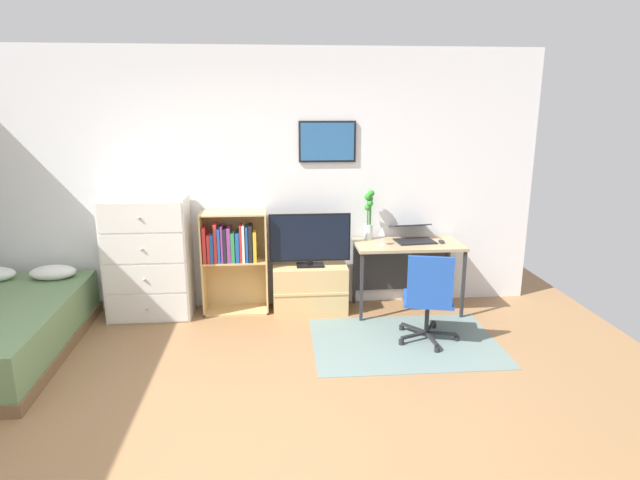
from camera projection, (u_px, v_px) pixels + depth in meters
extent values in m
plane|color=#936B44|center=(238.00, 436.00, 3.49)|extent=(7.20, 7.20, 0.00)
cube|color=white|center=(248.00, 182.00, 5.50)|extent=(6.12, 0.06, 2.70)
cube|color=black|center=(327.00, 142.00, 5.42)|extent=(0.59, 0.02, 0.42)
cube|color=#285B93|center=(327.00, 142.00, 5.40)|extent=(0.55, 0.01, 0.38)
cube|color=slate|center=(404.00, 342.00, 4.87)|extent=(1.70, 1.20, 0.01)
ellipsoid|color=white|center=(53.00, 272.00, 5.24)|extent=(0.45, 0.30, 0.14)
cube|color=white|center=(149.00, 258.00, 5.34)|extent=(0.83, 0.42, 1.25)
cube|color=silver|center=(147.00, 309.00, 5.24)|extent=(0.79, 0.01, 0.29)
sphere|color=#A59E8C|center=(147.00, 309.00, 5.23)|extent=(0.03, 0.03, 0.03)
cube|color=silver|center=(145.00, 279.00, 5.17)|extent=(0.79, 0.01, 0.29)
sphere|color=#A59E8C|center=(144.00, 280.00, 5.15)|extent=(0.03, 0.03, 0.03)
cube|color=silver|center=(142.00, 249.00, 5.09)|extent=(0.79, 0.01, 0.29)
sphere|color=#A59E8C|center=(142.00, 249.00, 5.07)|extent=(0.03, 0.03, 0.03)
cube|color=silver|center=(139.00, 218.00, 5.01)|extent=(0.79, 0.01, 0.29)
sphere|color=#A59E8C|center=(139.00, 218.00, 5.00)|extent=(0.03, 0.03, 0.03)
cube|color=tan|center=(203.00, 263.00, 5.46)|extent=(0.02, 0.30, 1.07)
cube|color=tan|center=(267.00, 262.00, 5.51)|extent=(0.02, 0.30, 1.07)
cube|color=tan|center=(237.00, 310.00, 5.62)|extent=(0.67, 0.30, 0.02)
cube|color=tan|center=(235.00, 261.00, 5.48)|extent=(0.64, 0.30, 0.02)
cube|color=tan|center=(233.00, 213.00, 5.35)|extent=(0.64, 0.30, 0.02)
cube|color=tan|center=(236.00, 259.00, 5.63)|extent=(0.67, 0.01, 1.07)
cube|color=red|center=(205.00, 245.00, 5.36)|extent=(0.03, 0.17, 0.37)
cube|color=red|center=(209.00, 248.00, 5.38)|extent=(0.03, 0.19, 0.29)
cube|color=#1E519E|center=(213.00, 247.00, 5.39)|extent=(0.03, 0.22, 0.30)
cube|color=red|center=(216.00, 243.00, 5.37)|extent=(0.03, 0.18, 0.40)
cube|color=#1E519E|center=(220.00, 244.00, 5.40)|extent=(0.03, 0.24, 0.36)
cube|color=#8C388C|center=(223.00, 243.00, 5.40)|extent=(0.02, 0.23, 0.38)
cube|color=black|center=(225.00, 245.00, 5.38)|extent=(0.03, 0.19, 0.35)
cube|color=#8C388C|center=(229.00, 244.00, 5.40)|extent=(0.03, 0.21, 0.35)
cube|color=#2D8C4C|center=(233.00, 247.00, 5.38)|extent=(0.04, 0.17, 0.31)
cube|color=#1E519E|center=(238.00, 246.00, 5.42)|extent=(0.04, 0.23, 0.30)
cube|color=red|center=(241.00, 243.00, 5.40)|extent=(0.02, 0.20, 0.39)
cube|color=white|center=(244.00, 243.00, 5.40)|extent=(0.03, 0.21, 0.38)
cube|color=#1E519E|center=(247.00, 244.00, 5.40)|extent=(0.03, 0.19, 0.36)
cube|color=black|center=(251.00, 243.00, 5.42)|extent=(0.04, 0.22, 0.38)
cube|color=gold|center=(255.00, 246.00, 5.40)|extent=(0.03, 0.17, 0.32)
cube|color=tan|center=(310.00, 288.00, 5.57)|extent=(0.77, 0.40, 0.50)
cube|color=tan|center=(311.00, 295.00, 5.37)|extent=(0.77, 0.01, 0.02)
cube|color=black|center=(310.00, 265.00, 5.49)|extent=(0.28, 0.16, 0.02)
cube|color=black|center=(310.00, 262.00, 5.48)|extent=(0.06, 0.04, 0.05)
cube|color=black|center=(310.00, 238.00, 5.41)|extent=(0.84, 0.02, 0.50)
cube|color=black|center=(310.00, 238.00, 5.40)|extent=(0.81, 0.01, 0.47)
cube|color=tan|center=(408.00, 244.00, 5.46)|extent=(1.11, 0.56, 0.03)
cube|color=#2D2D30|center=(362.00, 288.00, 5.27)|extent=(0.03, 0.03, 0.71)
cube|color=#2D2D30|center=(463.00, 285.00, 5.35)|extent=(0.03, 0.03, 0.71)
cube|color=#2D2D30|center=(354.00, 272.00, 5.75)|extent=(0.03, 0.03, 0.71)
cube|color=#2D2D30|center=(448.00, 270.00, 5.83)|extent=(0.03, 0.03, 0.71)
cube|color=#2D2D30|center=(401.00, 268.00, 5.80)|extent=(1.05, 0.02, 0.50)
cylinder|color=#232326|center=(457.00, 338.00, 4.89)|extent=(0.05, 0.05, 0.05)
cube|color=#232326|center=(441.00, 333.00, 4.90)|extent=(0.28, 0.10, 0.02)
cylinder|color=#232326|center=(434.00, 326.00, 5.18)|extent=(0.05, 0.05, 0.05)
cube|color=#232326|center=(430.00, 327.00, 5.05)|extent=(0.17, 0.25, 0.02)
cylinder|color=#232326|center=(402.00, 328.00, 5.13)|extent=(0.05, 0.05, 0.05)
cube|color=#232326|center=(414.00, 328.00, 5.02)|extent=(0.20, 0.23, 0.02)
cylinder|color=#232326|center=(401.00, 342.00, 4.81)|extent=(0.05, 0.05, 0.05)
cube|color=#232326|center=(414.00, 335.00, 4.86)|extent=(0.27, 0.13, 0.02)
cylinder|color=#232326|center=(437.00, 350.00, 4.67)|extent=(0.05, 0.05, 0.05)
cube|color=#232326|center=(431.00, 339.00, 4.79)|extent=(0.05, 0.28, 0.02)
cylinder|color=#232326|center=(427.00, 316.00, 4.88)|extent=(0.04, 0.04, 0.30)
cube|color=#1E479E|center=(428.00, 299.00, 4.84)|extent=(0.53, 0.53, 0.03)
cube|color=#1E479E|center=(430.00, 281.00, 4.59)|extent=(0.39, 0.13, 0.45)
cube|color=black|center=(415.00, 241.00, 5.50)|extent=(0.42, 0.31, 0.01)
cube|color=black|center=(415.00, 241.00, 5.50)|extent=(0.40, 0.28, 0.00)
cube|color=black|center=(410.00, 226.00, 5.63)|extent=(0.42, 0.29, 0.08)
cube|color=navy|center=(410.00, 226.00, 5.62)|extent=(0.40, 0.27, 0.07)
ellipsoid|color=#262628|center=(441.00, 241.00, 5.46)|extent=(0.06, 0.10, 0.03)
cylinder|color=silver|center=(368.00, 232.00, 5.59)|extent=(0.09, 0.09, 0.16)
cylinder|color=#3D8438|center=(371.00, 214.00, 5.55)|extent=(0.01, 0.01, 0.45)
sphere|color=#308B2C|center=(371.00, 193.00, 5.49)|extent=(0.07, 0.07, 0.07)
cylinder|color=#3D8438|center=(369.00, 217.00, 5.57)|extent=(0.01, 0.01, 0.38)
sphere|color=#308B2C|center=(370.00, 199.00, 5.52)|extent=(0.07, 0.07, 0.07)
cylinder|color=#3D8438|center=(368.00, 221.00, 5.57)|extent=(0.01, 0.01, 0.30)
sphere|color=#308B2C|center=(368.00, 207.00, 5.53)|extent=(0.07, 0.07, 0.07)
cylinder|color=#3D8438|center=(367.00, 216.00, 5.53)|extent=(0.01, 0.01, 0.41)
sphere|color=#308B2C|center=(368.00, 197.00, 5.48)|extent=(0.07, 0.07, 0.07)
cylinder|color=#3D8438|center=(369.00, 219.00, 5.55)|extent=(0.01, 0.01, 0.34)
sphere|color=#308B2C|center=(370.00, 203.00, 5.50)|extent=(0.07, 0.07, 0.07)
cylinder|color=silver|center=(382.00, 245.00, 5.38)|extent=(0.06, 0.06, 0.01)
cylinder|color=silver|center=(382.00, 240.00, 5.36)|extent=(0.01, 0.01, 0.10)
cone|color=silver|center=(382.00, 231.00, 5.34)|extent=(0.07, 0.07, 0.07)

